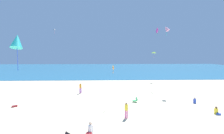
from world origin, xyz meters
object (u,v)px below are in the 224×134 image
object	(u,v)px
beach_chair_near_camera	(136,100)
person_2	(217,111)
person_6	(195,101)
kite_black	(54,30)
person_5	(80,87)
person_7	(126,109)
cooler_box	(15,106)
kite_teal	(17,41)
kite_orange	(113,68)
kite_magenta	(157,31)
person_0	(90,129)
kite_lime	(154,52)
kite_pink	(167,29)

from	to	relation	value
beach_chair_near_camera	person_2	xyz separation A→B (m)	(6.72, -4.17, -0.00)
person_6	kite_black	size ratio (longest dim) A/B	0.52
person_5	person_7	bearing A→B (deg)	-176.34
cooler_box	kite_teal	size ratio (longest dim) A/B	0.34
person_7	kite_orange	distance (m)	5.20
person_6	kite_magenta	bearing A→B (deg)	39.32
person_0	person_7	xyz separation A→B (m)	(2.80, 2.74, 0.49)
person_5	kite_black	size ratio (longest dim) A/B	1.12
person_7	kite_black	size ratio (longest dim) A/B	1.06
person_2	person_5	distance (m)	16.28
person_7	kite_magenta	size ratio (longest dim) A/B	1.07
kite_lime	kite_teal	xyz separation A→B (m)	(-14.30, -25.85, 0.24)
kite_black	kite_pink	distance (m)	26.03
person_6	kite_magenta	world-z (taller)	kite_magenta
kite_magenta	person_5	bearing A→B (deg)	-156.39
person_6	kite_orange	xyz separation A→B (m)	(-9.17, -0.27, 3.77)
beach_chair_near_camera	person_7	xyz separation A→B (m)	(-1.65, -4.86, 0.53)
person_7	kite_pink	xyz separation A→B (m)	(7.09, 10.50, 8.37)
kite_orange	kite_pink	world-z (taller)	kite_pink
beach_chair_near_camera	person_7	distance (m)	5.16
kite_magenta	kite_lime	bearing A→B (deg)	78.75
cooler_box	person_2	distance (m)	19.85
kite_magenta	kite_black	bearing A→B (deg)	151.51
beach_chair_near_camera	kite_black	distance (m)	28.38
cooler_box	kite_black	xyz separation A→B (m)	(-2.37, 22.53, 11.08)
person_6	kite_lime	distance (m)	17.17
cooler_box	person_5	xyz separation A→B (m)	(5.96, 5.93, 0.72)
cooler_box	person_0	size ratio (longest dim) A/B	0.76
person_0	person_5	xyz separation A→B (m)	(-2.50, 12.26, 0.53)
person_2	kite_pink	distance (m)	13.31
kite_lime	kite_black	distance (m)	23.12
cooler_box	kite_lime	world-z (taller)	kite_lime
person_7	person_2	bearing A→B (deg)	88.59
cooler_box	person_7	bearing A→B (deg)	-17.67
kite_teal	kite_orange	bearing A→B (deg)	60.86
person_0	person_2	size ratio (longest dim) A/B	1.19
person_0	person_7	size ratio (longest dim) A/B	0.61
person_5	person_7	world-z (taller)	person_5
beach_chair_near_camera	kite_orange	distance (m)	4.66
kite_magenta	kite_lime	size ratio (longest dim) A/B	1.08
person_2	kite_orange	size ratio (longest dim) A/B	0.75
cooler_box	person_2	size ratio (longest dim) A/B	0.90
kite_orange	person_2	bearing A→B (deg)	-19.33
person_0	kite_teal	world-z (taller)	kite_teal
beach_chair_near_camera	kite_pink	distance (m)	11.86
kite_lime	kite_pink	size ratio (longest dim) A/B	0.82
cooler_box	kite_magenta	distance (m)	23.47
kite_orange	beach_chair_near_camera	bearing A→B (deg)	19.09
kite_lime	kite_black	size ratio (longest dim) A/B	0.92
beach_chair_near_camera	kite_black	xyz separation A→B (m)	(-15.28, 21.26, 10.94)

